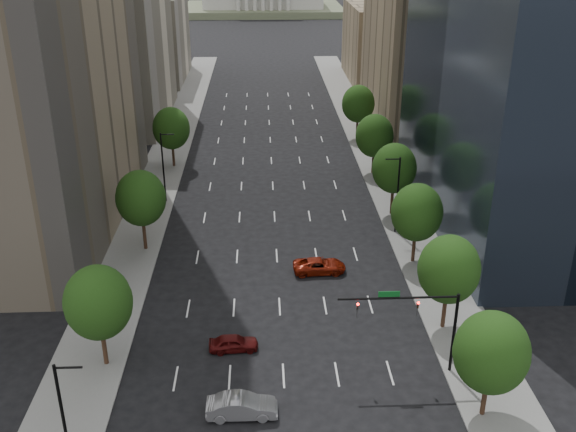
{
  "coord_description": "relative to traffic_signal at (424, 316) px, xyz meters",
  "views": [
    {
      "loc": [
        -1.38,
        -11.15,
        32.2
      ],
      "look_at": [
        0.87,
        42.38,
        8.0
      ],
      "focal_mm": 40.87,
      "sensor_mm": 36.0,
      "label": 1
    }
  ],
  "objects": [
    {
      "name": "tree_right_4",
      "position": [
        3.47,
        44.0,
        0.29
      ],
      "size": [
        5.2,
        5.2,
        8.46
      ],
      "color": "#382316",
      "rests_on": "ground"
    },
    {
      "name": "filler_left",
      "position": [
        -35.53,
        106.0,
        3.83
      ],
      "size": [
        14.0,
        26.0,
        18.0
      ],
      "primitive_type": "cube",
      "color": "beige",
      "rests_on": "ground"
    },
    {
      "name": "car_maroon",
      "position": [
        -14.49,
        3.53,
        -4.49
      ],
      "size": [
        4.14,
        1.91,
        1.37
      ],
      "primitive_type": "imported",
      "rotation": [
        0.0,
        0.0,
        1.64
      ],
      "color": "#4C0C0C",
      "rests_on": "ground"
    },
    {
      "name": "tree_right_2",
      "position": [
        3.47,
        18.0,
        0.43
      ],
      "size": [
        5.2,
        5.2,
        8.61
      ],
      "color": "#382316",
      "rests_on": "ground"
    },
    {
      "name": "tree_right_3",
      "position": [
        3.47,
        30.0,
        0.72
      ],
      "size": [
        5.2,
        5.2,
        8.89
      ],
      "color": "#382316",
      "rests_on": "ground"
    },
    {
      "name": "streetlight_ln",
      "position": [
        -23.96,
        35.0,
        -0.33
      ],
      "size": [
        1.7,
        0.2,
        9.0
      ],
      "color": "black",
      "rests_on": "ground"
    },
    {
      "name": "tree_left_0",
      "position": [
        -24.53,
        2.0,
        0.58
      ],
      "size": [
        5.2,
        5.2,
        8.75
      ],
      "color": "#382316",
      "rests_on": "ground"
    },
    {
      "name": "tree_left_2",
      "position": [
        -24.53,
        48.0,
        0.5
      ],
      "size": [
        5.2,
        5.2,
        8.68
      ],
      "color": "#382316",
      "rests_on": "ground"
    },
    {
      "name": "filler_right",
      "position": [
        14.47,
        103.0,
        2.83
      ],
      "size": [
        14.0,
        26.0,
        16.0
      ],
      "primitive_type": "cube",
      "color": "#8C7759",
      "rests_on": "ground"
    },
    {
      "name": "tree_right_5",
      "position": [
        3.47,
        60.0,
        0.58
      ],
      "size": [
        5.2,
        5.2,
        8.75
      ],
      "color": "#382316",
      "rests_on": "ground"
    },
    {
      "name": "car_silver",
      "position": [
        -13.63,
        -4.36,
        -4.34
      ],
      "size": [
        5.08,
        1.8,
        1.67
      ],
      "primitive_type": "imported",
      "rotation": [
        0.0,
        0.0,
        1.58
      ],
      "color": "gray",
      "rests_on": "ground"
    },
    {
      "name": "sidewalk_left",
      "position": [
        -26.03,
        30.0,
        -5.1
      ],
      "size": [
        6.0,
        200.0,
        0.15
      ],
      "primitive_type": "cube",
      "color": "slate",
      "rests_on": "ground"
    },
    {
      "name": "tree_left_1",
      "position": [
        -24.53,
        22.0,
        0.79
      ],
      "size": [
        5.2,
        5.2,
        8.97
      ],
      "color": "#382316",
      "rests_on": "ground"
    },
    {
      "name": "tree_right_0",
      "position": [
        3.47,
        -5.0,
        0.22
      ],
      "size": [
        5.2,
        5.2,
        8.39
      ],
      "color": "#382316",
      "rests_on": "ground"
    },
    {
      "name": "parking_tan_right",
      "position": [
        14.47,
        70.0,
        9.83
      ],
      "size": [
        14.0,
        30.0,
        30.0
      ],
      "primitive_type": "cube",
      "color": "#8C7759",
      "rests_on": "ground"
    },
    {
      "name": "car_red_far",
      "position": [
        -6.35,
        16.27,
        -4.44
      ],
      "size": [
        5.38,
        2.67,
        1.46
      ],
      "primitive_type": "imported",
      "rotation": [
        0.0,
        0.0,
        1.62
      ],
      "color": "maroon",
      "rests_on": "ground"
    },
    {
      "name": "tree_right_1",
      "position": [
        3.47,
        6.0,
        0.58
      ],
      "size": [
        5.2,
        5.2,
        8.75
      ],
      "color": "#382316",
      "rests_on": "ground"
    },
    {
      "name": "midrise_cream_left",
      "position": [
        -35.53,
        73.0,
        12.33
      ],
      "size": [
        14.0,
        30.0,
        35.0
      ],
      "primitive_type": "cube",
      "color": "beige",
      "rests_on": "ground"
    },
    {
      "name": "streetlight_rn",
      "position": [
        2.91,
        25.0,
        -0.33
      ],
      "size": [
        1.7,
        0.2,
        9.0
      ],
      "color": "black",
      "rests_on": "ground"
    },
    {
      "name": "foothills",
      "position": [
        24.14,
        569.4,
        -42.95
      ],
      "size": [
        720.0,
        413.0,
        263.0
      ],
      "color": "olive",
      "rests_on": "ground"
    },
    {
      "name": "sidewalk_right",
      "position": [
        4.97,
        30.0,
        -5.1
      ],
      "size": [
        6.0,
        200.0,
        0.15
      ],
      "primitive_type": "cube",
      "color": "slate",
      "rests_on": "ground"
    },
    {
      "name": "streetlight_ls",
      "position": [
        -23.96,
        -10.0,
        -0.33
      ],
      "size": [
        1.7,
        0.2,
        9.0
      ],
      "color": "black",
      "rests_on": "ground"
    },
    {
      "name": "traffic_signal",
      "position": [
        0.0,
        0.0,
        0.0
      ],
      "size": [
        9.12,
        0.4,
        7.38
      ],
      "color": "black",
      "rests_on": "ground"
    }
  ]
}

